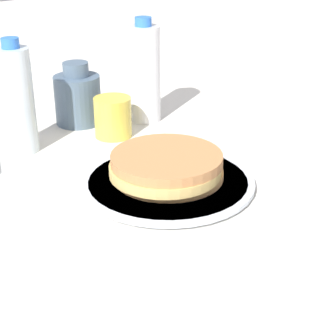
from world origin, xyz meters
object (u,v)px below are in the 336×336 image
object	(u,v)px
pancake_stack	(167,167)
water_bottle_near	(17,100)
cream_jug	(78,97)
water_bottle_mid	(144,73)
juice_glass	(113,117)
plate	(168,182)

from	to	relation	value
pancake_stack	water_bottle_near	xyz separation A→B (m)	(-0.13, 0.28, 0.06)
cream_jug	water_bottle_mid	size ratio (longest dim) A/B	0.60
pancake_stack	water_bottle_mid	bearing A→B (deg)	61.89
pancake_stack	cream_jug	size ratio (longest dim) A/B	1.49
juice_glass	cream_jug	distance (m)	0.11
cream_jug	water_bottle_near	xyz separation A→B (m)	(-0.16, -0.07, 0.04)
pancake_stack	juice_glass	xyz separation A→B (m)	(0.05, 0.24, 0.01)
plate	juice_glass	bearing A→B (deg)	79.40
plate	pancake_stack	xyz separation A→B (m)	(-0.00, 0.00, 0.03)
plate	water_bottle_near	bearing A→B (deg)	114.62
pancake_stack	cream_jug	xyz separation A→B (m)	(0.03, 0.35, 0.02)
juice_glass	plate	bearing A→B (deg)	-100.60
juice_glass	cream_jug	size ratio (longest dim) A/B	0.61
water_bottle_near	water_bottle_mid	distance (m)	0.28
plate	pancake_stack	bearing A→B (deg)	100.93
plate	water_bottle_near	size ratio (longest dim) A/B	1.34
pancake_stack	water_bottle_mid	xyz separation A→B (m)	(0.15, 0.28, 0.07)
pancake_stack	juice_glass	size ratio (longest dim) A/B	2.44
pancake_stack	water_bottle_mid	size ratio (longest dim) A/B	0.89
water_bottle_mid	juice_glass	bearing A→B (deg)	-159.17
plate	water_bottle_near	xyz separation A→B (m)	(-0.13, 0.28, 0.09)
pancake_stack	juice_glass	bearing A→B (deg)	79.13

